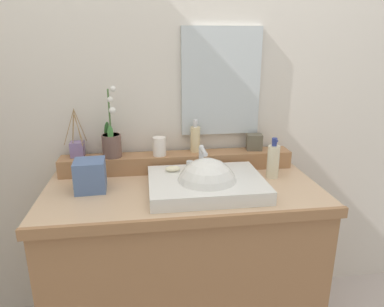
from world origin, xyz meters
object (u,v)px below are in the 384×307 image
at_px(soap_dispenser, 195,138).
at_px(trinket_box, 254,142).
at_px(soap_bar, 173,169).
at_px(reed_diffuser, 77,149).
at_px(sink_basin, 207,187).
at_px(potted_plant, 112,141).
at_px(tissue_box, 90,175).
at_px(tumbler_cup, 159,146).
at_px(lotion_bottle, 273,161).

height_order(soap_dispenser, trinket_box, soap_dispenser).
xyz_separation_m(soap_bar, reed_diffuser, (-0.45, 0.19, 0.06)).
bearing_deg(trinket_box, soap_dispenser, -172.85).
bearing_deg(soap_dispenser, sink_basin, -89.21).
bearing_deg(potted_plant, tissue_box, -112.70).
relative_size(tumbler_cup, tissue_box, 0.68).
bearing_deg(potted_plant, trinket_box, 1.45).
relative_size(soap_bar, reed_diffuser, 0.29).
bearing_deg(reed_diffuser, tissue_box, -69.02).
xyz_separation_m(soap_bar, potted_plant, (-0.28, 0.17, 0.09)).
bearing_deg(soap_dispenser, tissue_box, -155.66).
height_order(tumbler_cup, reed_diffuser, reed_diffuser).
bearing_deg(trinket_box, reed_diffuser, -171.78).
bearing_deg(reed_diffuser, trinket_box, -0.63).
relative_size(soap_bar, trinket_box, 0.85).
distance_m(tumbler_cup, trinket_box, 0.50).
distance_m(soap_bar, soap_dispenser, 0.25).
bearing_deg(tissue_box, soap_bar, 4.88).
height_order(soap_dispenser, tissue_box, soap_dispenser).
xyz_separation_m(trinket_box, lotion_bottle, (0.04, -0.18, -0.04)).
bearing_deg(tumbler_cup, sink_basin, -55.08).
relative_size(potted_plant, soap_dispenser, 2.05).
height_order(soap_bar, tumbler_cup, tumbler_cup).
relative_size(lotion_bottle, tissue_box, 1.43).
relative_size(tumbler_cup, lotion_bottle, 0.47).
height_order(reed_diffuser, trinket_box, reed_diffuser).
bearing_deg(tumbler_cup, trinket_box, 3.51).
xyz_separation_m(soap_bar, trinket_box, (0.44, 0.18, 0.06)).
height_order(sink_basin, trinket_box, sink_basin).
xyz_separation_m(soap_dispenser, tumbler_cup, (-0.19, -0.04, -0.02)).
height_order(reed_diffuser, tissue_box, reed_diffuser).
xyz_separation_m(sink_basin, trinket_box, (0.31, 0.30, 0.11)).
height_order(tumbler_cup, tissue_box, tumbler_cup).
distance_m(soap_dispenser, tumbler_cup, 0.19).
height_order(sink_basin, tumbler_cup, tumbler_cup).
height_order(sink_basin, soap_bar, sink_basin).
distance_m(reed_diffuser, lotion_bottle, 0.95).
xyz_separation_m(soap_dispenser, reed_diffuser, (-0.58, 0.00, -0.03)).
distance_m(potted_plant, reed_diffuser, 0.18).
distance_m(soap_bar, tumbler_cup, 0.17).
height_order(trinket_box, tissue_box, trinket_box).
height_order(tumbler_cup, trinket_box, tumbler_cup).
xyz_separation_m(tumbler_cup, trinket_box, (0.49, 0.03, -0.01)).
relative_size(reed_diffuser, tissue_box, 1.74).
xyz_separation_m(potted_plant, trinket_box, (0.72, 0.02, -0.04)).
relative_size(tumbler_cup, trinket_box, 1.13).
relative_size(sink_basin, soap_dispenser, 2.98).
bearing_deg(tissue_box, sink_basin, -9.69).
relative_size(soap_dispenser, tissue_box, 1.22).
height_order(soap_bar, reed_diffuser, reed_diffuser).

